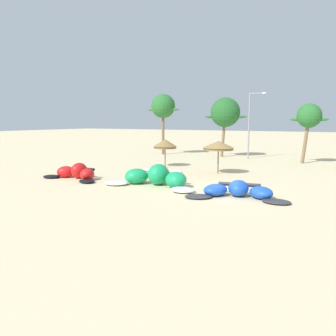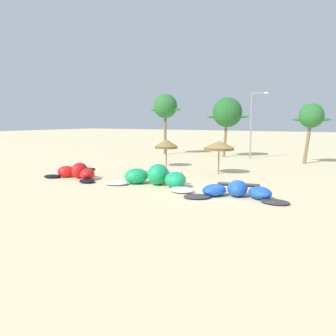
{
  "view_description": "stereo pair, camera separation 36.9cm",
  "coord_description": "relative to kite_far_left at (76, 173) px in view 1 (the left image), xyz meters",
  "views": [
    {
      "loc": [
        8.07,
        -21.42,
        4.72
      ],
      "look_at": [
        -5.17,
        2.0,
        1.0
      ],
      "focal_mm": 37.13,
      "sensor_mm": 36.0,
      "label": 1
    },
    {
      "loc": [
        8.39,
        -21.24,
        4.72
      ],
      "look_at": [
        -5.17,
        2.0,
        1.0
      ],
      "focal_mm": 37.13,
      "sensor_mm": 36.0,
      "label": 2
    }
  ],
  "objects": [
    {
      "name": "ground_plane",
      "position": [
        12.05,
        0.92,
        -0.49
      ],
      "size": [
        260.0,
        260.0,
        0.0
      ],
      "primitive_type": "plane",
      "color": "beige"
    },
    {
      "name": "kite_far_left",
      "position": [
        0.0,
        0.0,
        0.0
      ],
      "size": [
        5.76,
        2.78,
        1.28
      ],
      "color": "black",
      "rests_on": "ground"
    },
    {
      "name": "kite_left",
      "position": [
        7.15,
        0.63,
        0.1
      ],
      "size": [
        7.58,
        3.49,
        1.54
      ],
      "color": "white",
      "rests_on": "ground"
    },
    {
      "name": "kite_left_of_center",
      "position": [
        13.54,
        -0.12,
        -0.1
      ],
      "size": [
        6.41,
        3.71,
        1.0
      ],
      "color": "#333338",
      "rests_on": "ground"
    },
    {
      "name": "beach_umbrella_near_van",
      "position": [
        2.41,
        10.22,
        1.83
      ],
      "size": [
        2.43,
        2.43,
        2.78
      ],
      "color": "brown",
      "rests_on": "ground"
    },
    {
      "name": "beach_umbrella_middle",
      "position": [
        8.96,
        8.24,
        2.02
      ],
      "size": [
        2.76,
        2.76,
        2.91
      ],
      "color": "brown",
      "rests_on": "ground"
    },
    {
      "name": "palm_leftmost",
      "position": [
        -4.13,
        21.05,
        6.05
      ],
      "size": [
        4.92,
        3.28,
        8.26
      ],
      "color": "brown",
      "rests_on": "ground"
    },
    {
      "name": "palm_left",
      "position": [
        4.43,
        22.11,
        5.16
      ],
      "size": [
        5.64,
        3.76,
        7.58
      ],
      "color": "#7F6647",
      "rests_on": "ground"
    },
    {
      "name": "palm_left_of_gap",
      "position": [
        14.78,
        19.84,
        4.6
      ],
      "size": [
        3.94,
        2.62,
        6.51
      ],
      "color": "#7F6647",
      "rests_on": "ground"
    },
    {
      "name": "lamppost_west",
      "position": [
        7.93,
        21.52,
        4.09
      ],
      "size": [
        2.07,
        0.24,
        8.04
      ],
      "color": "gray",
      "rests_on": "ground"
    }
  ]
}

